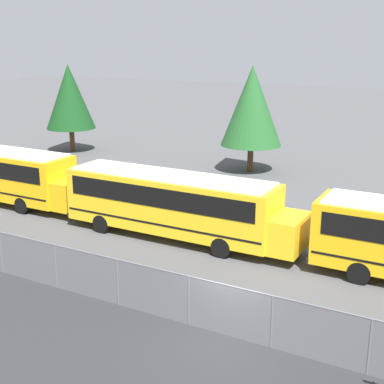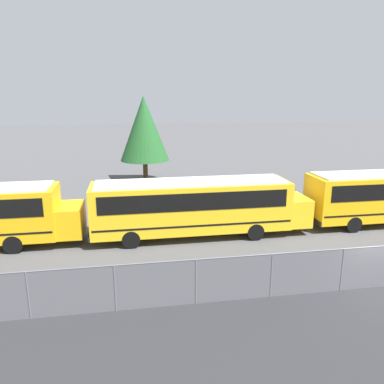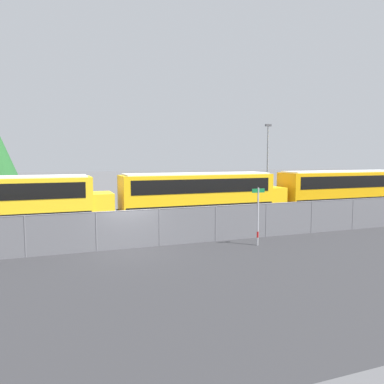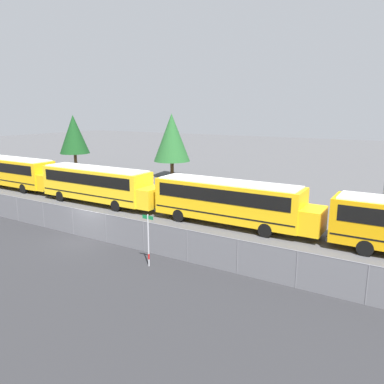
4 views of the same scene
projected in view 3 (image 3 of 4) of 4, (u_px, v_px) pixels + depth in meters
name	position (u px, v px, depth m)	size (l,w,h in m)	color
ground_plane	(129.00, 249.00, 18.01)	(200.00, 200.00, 0.00)	#4C4C4F
road_strip	(164.00, 290.00, 12.41)	(97.78, 12.00, 0.01)	#2B2B2D
fence	(129.00, 229.00, 17.92)	(63.85, 0.07, 1.87)	#9EA0A5
school_bus_1	(1.00, 199.00, 22.30)	(12.49, 2.62, 3.26)	yellow
school_bus_2	(201.00, 191.00, 27.03)	(12.49, 2.62, 3.26)	yellow
school_bus_3	(344.00, 187.00, 31.43)	(12.49, 2.62, 3.26)	orange
street_sign	(258.00, 215.00, 18.54)	(0.70, 0.09, 2.89)	#B7B7BC
light_pole	(268.00, 160.00, 35.97)	(0.60, 0.24, 7.53)	gray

